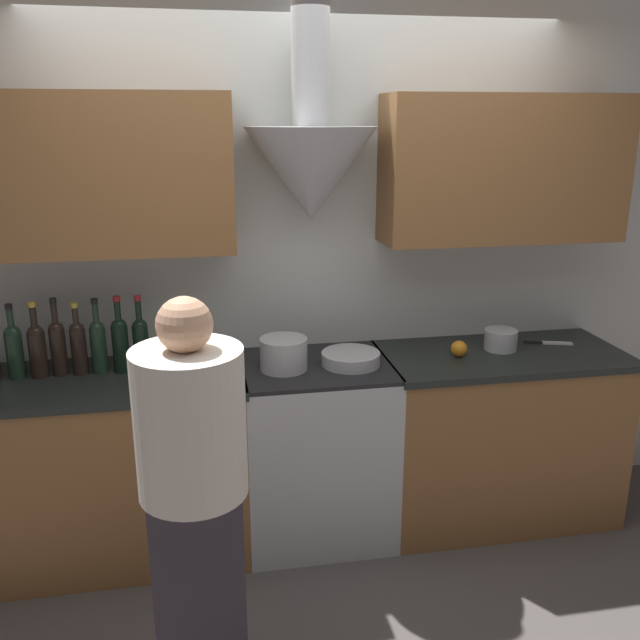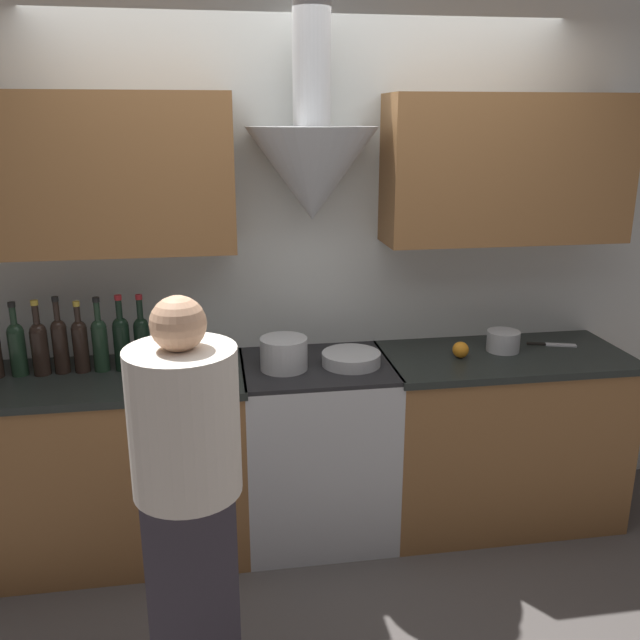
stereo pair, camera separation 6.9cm
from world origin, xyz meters
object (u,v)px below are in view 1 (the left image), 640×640
object	(u,v)px
mixing_bowl	(351,358)
orange_fruit	(459,349)
stock_pot	(284,354)
stove_range	(316,448)
wine_bottle_2	(14,348)
wine_bottle_5	(78,345)
wine_bottle_7	(120,342)
wine_bottle_8	(141,341)
wine_bottle_6	(98,343)
saucepan	(501,340)
wine_bottle_3	(37,347)
person_foreground_left	(195,494)
wine_bottle_4	(58,345)

from	to	relation	value
mixing_bowl	orange_fruit	bearing A→B (deg)	1.55
stock_pot	mixing_bowl	distance (m)	0.33
stove_range	wine_bottle_2	xyz separation A→B (m)	(-1.37, 0.07, 0.59)
wine_bottle_5	orange_fruit	distance (m)	1.81
wine_bottle_7	wine_bottle_8	xyz separation A→B (m)	(0.09, 0.00, -0.00)
wine_bottle_6	saucepan	xyz separation A→B (m)	(1.96, -0.03, -0.09)
orange_fruit	wine_bottle_3	bearing A→B (deg)	177.47
stove_range	person_foreground_left	bearing A→B (deg)	-121.92
wine_bottle_3	wine_bottle_8	xyz separation A→B (m)	(0.45, 0.01, 0.00)
stove_range	wine_bottle_6	world-z (taller)	wine_bottle_6
person_foreground_left	wine_bottle_6	bearing A→B (deg)	112.37
stove_range	wine_bottle_8	distance (m)	1.01
wine_bottle_7	mixing_bowl	world-z (taller)	wine_bottle_7
stove_range	wine_bottle_3	bearing A→B (deg)	177.00
stove_range	wine_bottle_6	xyz separation A→B (m)	(-1.00, 0.07, 0.59)
wine_bottle_2	saucepan	xyz separation A→B (m)	(2.33, -0.03, -0.09)
stove_range	wine_bottle_6	distance (m)	1.17
wine_bottle_6	wine_bottle_3	bearing A→B (deg)	-178.26
wine_bottle_6	wine_bottle_2	bearing A→B (deg)	-179.88
wine_bottle_8	orange_fruit	size ratio (longest dim) A/B	4.47
mixing_bowl	saucepan	xyz separation A→B (m)	(0.80, 0.08, 0.02)
wine_bottle_3	wine_bottle_8	world-z (taller)	wine_bottle_8
orange_fruit	person_foreground_left	distance (m)	1.59
wine_bottle_2	wine_bottle_8	distance (m)	0.55
wine_bottle_5	orange_fruit	bearing A→B (deg)	-3.04
stock_pot	wine_bottle_3	bearing A→B (deg)	174.45
stove_range	wine_bottle_8	world-z (taller)	wine_bottle_8
wine_bottle_3	wine_bottle_5	world-z (taller)	wine_bottle_3
wine_bottle_3	person_foreground_left	distance (m)	1.24
wine_bottle_4	person_foreground_left	world-z (taller)	person_foreground_left
wine_bottle_5	saucepan	size ratio (longest dim) A/B	2.05
wine_bottle_6	wine_bottle_7	distance (m)	0.10
stove_range	orange_fruit	xyz separation A→B (m)	(0.71, -0.02, 0.49)
wine_bottle_4	wine_bottle_7	distance (m)	0.28
wine_bottle_2	wine_bottle_8	world-z (taller)	wine_bottle_8
saucepan	orange_fruit	bearing A→B (deg)	-165.89
wine_bottle_3	wine_bottle_6	xyz separation A→B (m)	(0.26, 0.01, 0.00)
wine_bottle_2	wine_bottle_7	size ratio (longest dim) A/B	0.96
wine_bottle_6	saucepan	distance (m)	1.96
stove_range	wine_bottle_2	bearing A→B (deg)	176.92
saucepan	wine_bottle_6	bearing A→B (deg)	179.03
wine_bottle_6	person_foreground_left	distance (m)	1.12
person_foreground_left	wine_bottle_8	bearing A→B (deg)	102.65
stove_range	wine_bottle_4	xyz separation A→B (m)	(-1.18, 0.08, 0.59)
orange_fruit	saucepan	size ratio (longest dim) A/B	0.49
wine_bottle_3	wine_bottle_5	xyz separation A→B (m)	(0.18, 0.01, -0.00)
wine_bottle_5	mixing_bowl	xyz separation A→B (m)	(1.25, -0.11, -0.11)
wine_bottle_5	stove_range	bearing A→B (deg)	-3.90
wine_bottle_7	wine_bottle_8	distance (m)	0.09
wine_bottle_8	wine_bottle_3	bearing A→B (deg)	-179.03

